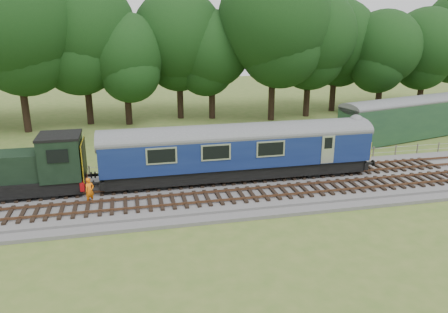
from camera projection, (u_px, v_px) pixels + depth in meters
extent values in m
plane|color=#476525|center=(214.00, 193.00, 28.14)|extent=(120.00, 120.00, 0.00)
cube|color=#4C4C4F|center=(214.00, 191.00, 28.09)|extent=(70.00, 7.00, 0.35)
cube|color=brown|center=(212.00, 183.00, 28.63)|extent=(66.50, 0.07, 0.14)
cube|color=brown|center=(208.00, 175.00, 29.97)|extent=(66.50, 0.07, 0.14)
cube|color=brown|center=(222.00, 200.00, 25.84)|extent=(66.50, 0.07, 0.14)
cube|color=brown|center=(217.00, 191.00, 27.17)|extent=(66.50, 0.07, 0.14)
cube|color=black|center=(238.00, 169.00, 29.54)|extent=(17.46, 2.52, 0.85)
cube|color=#0F1C51|center=(238.00, 149.00, 29.11)|extent=(18.00, 2.80, 2.05)
cube|color=yellow|center=(360.00, 146.00, 31.10)|extent=(0.06, 2.74, 1.30)
cube|color=black|center=(320.00, 165.00, 30.85)|extent=(2.60, 2.00, 0.55)
cube|color=black|center=(149.00, 178.00, 28.35)|extent=(2.60, 2.00, 0.55)
cube|color=black|center=(9.00, 186.00, 26.55)|extent=(8.73, 2.39, 0.85)
cube|color=black|center=(61.00, 157.00, 26.73)|extent=(2.40, 2.55, 2.60)
cube|color=#A10C0F|center=(84.00, 180.00, 27.45)|extent=(0.25, 2.60, 0.55)
cube|color=yellow|center=(84.00, 159.00, 27.06)|extent=(0.06, 2.55, 2.30)
imported|color=orange|center=(90.00, 191.00, 25.53)|extent=(0.68, 0.64, 1.57)
cube|color=#193723|center=(409.00, 120.00, 40.77)|extent=(15.22, 6.23, 3.39)
cube|color=#193723|center=(411.00, 113.00, 47.07)|extent=(2.70, 2.70, 2.23)
cube|color=black|center=(412.00, 102.00, 46.71)|extent=(2.97, 2.97, 0.18)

